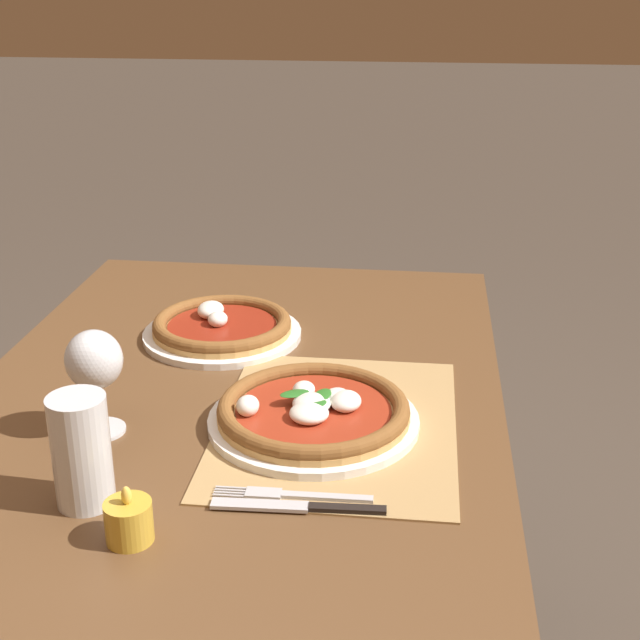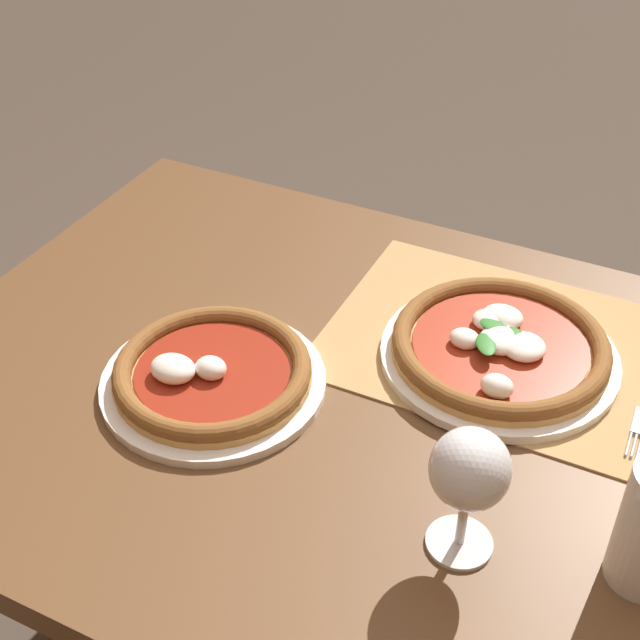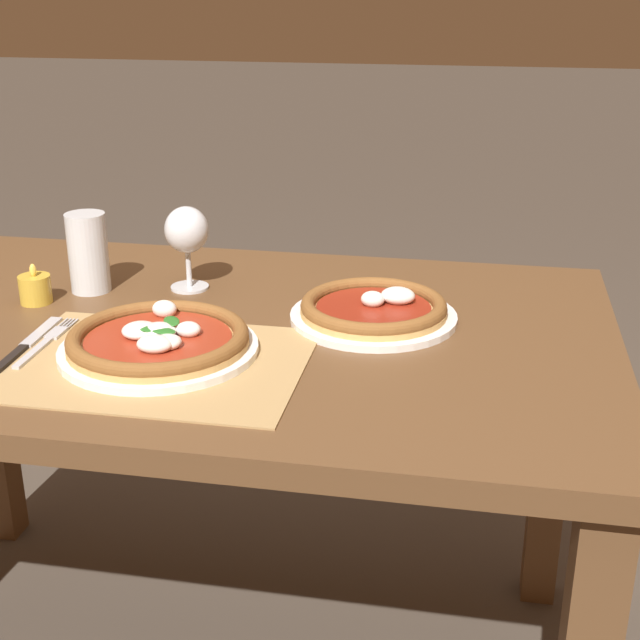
# 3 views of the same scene
# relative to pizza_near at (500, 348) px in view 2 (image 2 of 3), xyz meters

# --- Properties ---
(dining_table) EXTENTS (1.39, 0.83, 0.74)m
(dining_table) POSITION_rel_pizza_near_xyz_m (0.01, 0.14, -0.13)
(dining_table) COLOR brown
(dining_table) RESTS_ON ground
(paper_placemat) EXTENTS (0.45, 0.34, 0.00)m
(paper_placemat) POSITION_rel_pizza_near_xyz_m (0.01, -0.03, -0.02)
(paper_placemat) COLOR #A88451
(paper_placemat) RESTS_ON dining_table
(pizza_near) EXTENTS (0.30, 0.30, 0.05)m
(pizza_near) POSITION_rel_pizza_near_xyz_m (0.00, 0.00, 0.00)
(pizza_near) COLOR white
(pizza_near) RESTS_ON paper_placemat
(pizza_far) EXTENTS (0.28, 0.28, 0.05)m
(pizza_far) POSITION_rel_pizza_near_xyz_m (0.31, 0.20, -0.00)
(pizza_far) COLOR white
(pizza_far) RESTS_ON dining_table
(wine_glass) EXTENTS (0.08, 0.08, 0.16)m
(wine_glass) POSITION_rel_pizza_near_xyz_m (-0.05, 0.30, 0.08)
(wine_glass) COLOR silver
(wine_glass) RESTS_ON dining_table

